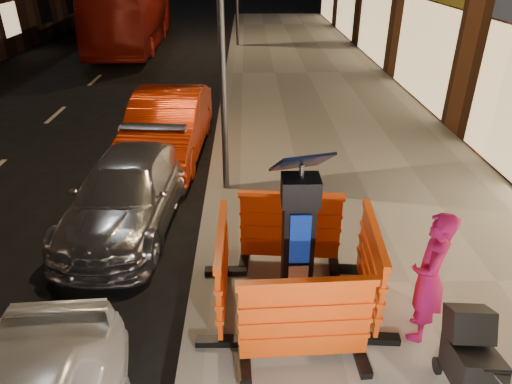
{
  "coord_description": "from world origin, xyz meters",
  "views": [
    {
      "loc": [
        0.68,
        -5.09,
        4.38
      ],
      "look_at": [
        0.8,
        1.0,
        1.1
      ],
      "focal_mm": 32.0,
      "sensor_mm": 36.0,
      "label": 1
    }
  ],
  "objects_px": {
    "barrier_front": "(305,323)",
    "bus_doubledecker": "(136,46)",
    "barrier_kerbside": "(222,270)",
    "stroller": "(473,362)",
    "barrier_bldgside": "(370,268)",
    "parking_kiosk": "(298,238)",
    "barrier_back": "(290,229)",
    "man": "(429,277)",
    "car_silver": "(132,221)",
    "car_red": "(171,154)"
  },
  "relations": [
    {
      "from": "barrier_back",
      "to": "car_silver",
      "type": "xyz_separation_m",
      "value": [
        -2.71,
        1.46,
        -0.74
      ]
    },
    {
      "from": "car_red",
      "to": "man",
      "type": "relative_size",
      "value": 2.6
    },
    {
      "from": "barrier_back",
      "to": "barrier_kerbside",
      "type": "relative_size",
      "value": 1.0
    },
    {
      "from": "barrier_kerbside",
      "to": "stroller",
      "type": "distance_m",
      "value": 2.99
    },
    {
      "from": "parking_kiosk",
      "to": "barrier_back",
      "type": "relative_size",
      "value": 1.4
    },
    {
      "from": "parking_kiosk",
      "to": "car_red",
      "type": "relative_size",
      "value": 0.48
    },
    {
      "from": "car_silver",
      "to": "car_red",
      "type": "distance_m",
      "value": 3.03
    },
    {
      "from": "barrier_front",
      "to": "car_silver",
      "type": "bearing_deg",
      "value": 126.34
    },
    {
      "from": "car_red",
      "to": "bus_doubledecker",
      "type": "height_order",
      "value": "bus_doubledecker"
    },
    {
      "from": "barrier_back",
      "to": "car_silver",
      "type": "bearing_deg",
      "value": 157.13
    },
    {
      "from": "bus_doubledecker",
      "to": "stroller",
      "type": "distance_m",
      "value": 21.96
    },
    {
      "from": "parking_kiosk",
      "to": "bus_doubledecker",
      "type": "height_order",
      "value": "parking_kiosk"
    },
    {
      "from": "barrier_front",
      "to": "car_silver",
      "type": "distance_m",
      "value": 4.38
    },
    {
      "from": "barrier_back",
      "to": "man",
      "type": "xyz_separation_m",
      "value": [
        1.48,
        -1.48,
        0.26
      ]
    },
    {
      "from": "parking_kiosk",
      "to": "car_red",
      "type": "xyz_separation_m",
      "value": [
        -2.46,
        5.43,
        -1.21
      ]
    },
    {
      "from": "parking_kiosk",
      "to": "bus_doubledecker",
      "type": "xyz_separation_m",
      "value": [
        -6.14,
        19.08,
        -1.21
      ]
    },
    {
      "from": "barrier_bldgside",
      "to": "bus_doubledecker",
      "type": "distance_m",
      "value": 20.37
    },
    {
      "from": "barrier_kerbside",
      "to": "man",
      "type": "relative_size",
      "value": 0.89
    },
    {
      "from": "parking_kiosk",
      "to": "barrier_kerbside",
      "type": "bearing_deg",
      "value": -177.57
    },
    {
      "from": "parking_kiosk",
      "to": "car_red",
      "type": "bearing_deg",
      "value": 116.78
    },
    {
      "from": "barrier_kerbside",
      "to": "bus_doubledecker",
      "type": "distance_m",
      "value": 19.79
    },
    {
      "from": "barrier_back",
      "to": "stroller",
      "type": "height_order",
      "value": "barrier_back"
    },
    {
      "from": "barrier_bldgside",
      "to": "bus_doubledecker",
      "type": "relative_size",
      "value": 0.14
    },
    {
      "from": "barrier_bldgside",
      "to": "stroller",
      "type": "bearing_deg",
      "value": -148.51
    },
    {
      "from": "parking_kiosk",
      "to": "barrier_bldgside",
      "type": "relative_size",
      "value": 1.4
    },
    {
      "from": "barrier_kerbside",
      "to": "stroller",
      "type": "bearing_deg",
      "value": -118.04
    },
    {
      "from": "barrier_front",
      "to": "barrier_back",
      "type": "bearing_deg",
      "value": 87.43
    },
    {
      "from": "barrier_kerbside",
      "to": "bus_doubledecker",
      "type": "bearing_deg",
      "value": 15.65
    },
    {
      "from": "barrier_kerbside",
      "to": "man",
      "type": "xyz_separation_m",
      "value": [
        2.43,
        -0.53,
        0.26
      ]
    },
    {
      "from": "stroller",
      "to": "barrier_kerbside",
      "type": "bearing_deg",
      "value": 155.86
    },
    {
      "from": "barrier_kerbside",
      "to": "barrier_bldgside",
      "type": "bearing_deg",
      "value": -89.57
    },
    {
      "from": "barrier_front",
      "to": "barrier_bldgside",
      "type": "bearing_deg",
      "value": 42.43
    },
    {
      "from": "barrier_front",
      "to": "bus_doubledecker",
      "type": "relative_size",
      "value": 0.14
    },
    {
      "from": "barrier_bldgside",
      "to": "barrier_front",
      "type": "bearing_deg",
      "value": 139.43
    },
    {
      "from": "barrier_front",
      "to": "stroller",
      "type": "relative_size",
      "value": 1.58
    },
    {
      "from": "barrier_kerbside",
      "to": "barrier_front",
      "type": "bearing_deg",
      "value": -134.57
    },
    {
      "from": "barrier_back",
      "to": "man",
      "type": "distance_m",
      "value": 2.1
    },
    {
      "from": "parking_kiosk",
      "to": "man",
      "type": "bearing_deg",
      "value": -17.13
    },
    {
      "from": "parking_kiosk",
      "to": "barrier_back",
      "type": "xyz_separation_m",
      "value": [
        0.0,
        0.95,
        -0.47
      ]
    },
    {
      "from": "barrier_kerbside",
      "to": "man",
      "type": "distance_m",
      "value": 2.5
    },
    {
      "from": "stroller",
      "to": "barrier_bldgside",
      "type": "bearing_deg",
      "value": 121.39
    },
    {
      "from": "barrier_front",
      "to": "barrier_back",
      "type": "xyz_separation_m",
      "value": [
        0.0,
        1.9,
        0.0
      ]
    },
    {
      "from": "parking_kiosk",
      "to": "stroller",
      "type": "xyz_separation_m",
      "value": [
        1.68,
        -1.43,
        -0.58
      ]
    },
    {
      "from": "car_red",
      "to": "car_silver",
      "type": "bearing_deg",
      "value": -92.21
    },
    {
      "from": "barrier_bldgside",
      "to": "man",
      "type": "distance_m",
      "value": 0.79
    },
    {
      "from": "barrier_kerbside",
      "to": "bus_doubledecker",
      "type": "xyz_separation_m",
      "value": [
        -5.19,
        19.08,
        -0.74
      ]
    },
    {
      "from": "barrier_front",
      "to": "bus_doubledecker",
      "type": "distance_m",
      "value": 20.97
    },
    {
      "from": "barrier_back",
      "to": "man",
      "type": "relative_size",
      "value": 0.89
    },
    {
      "from": "barrier_back",
      "to": "barrier_bldgside",
      "type": "bearing_deg",
      "value": -39.57
    },
    {
      "from": "barrier_front",
      "to": "man",
      "type": "xyz_separation_m",
      "value": [
        1.48,
        0.42,
        0.26
      ]
    }
  ]
}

